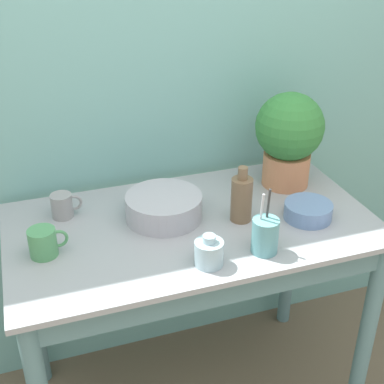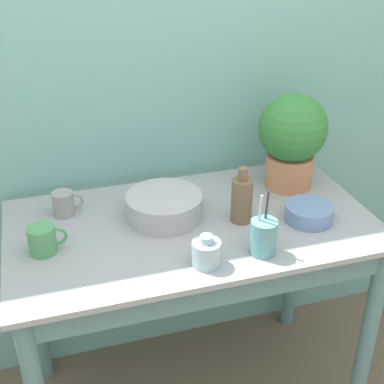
% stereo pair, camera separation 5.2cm
% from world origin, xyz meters
% --- Properties ---
extents(wall_back, '(6.00, 0.05, 2.40)m').
position_xyz_m(wall_back, '(0.00, 0.75, 1.20)').
color(wall_back, '#70ADA8').
rests_on(wall_back, ground_plane).
extents(counter_table, '(1.26, 0.69, 0.86)m').
position_xyz_m(counter_table, '(0.00, 0.32, 0.68)').
color(counter_table, slate).
rests_on(counter_table, ground_plane).
extents(potted_plant, '(0.26, 0.26, 0.37)m').
position_xyz_m(potted_plant, '(0.44, 0.50, 1.06)').
color(potted_plant, tan).
rests_on(potted_plant, counter_table).
extents(bowl_wash_large, '(0.27, 0.27, 0.09)m').
position_xyz_m(bowl_wash_large, '(-0.08, 0.41, 0.90)').
color(bowl_wash_large, '#A8A8B2').
rests_on(bowl_wash_large, counter_table).
extents(bottle_tall, '(0.07, 0.07, 0.20)m').
position_xyz_m(bottle_tall, '(0.17, 0.31, 0.94)').
color(bottle_tall, brown).
rests_on(bottle_tall, counter_table).
extents(bottle_short, '(0.09, 0.09, 0.10)m').
position_xyz_m(bottle_short, '(-0.03, 0.10, 0.90)').
color(bottle_short, '#93B2BC').
rests_on(bottle_short, counter_table).
extents(mug_grey, '(0.11, 0.07, 0.09)m').
position_xyz_m(mug_grey, '(-0.41, 0.53, 0.90)').
color(mug_grey, gray).
rests_on(mug_grey, counter_table).
extents(mug_green, '(0.12, 0.09, 0.09)m').
position_xyz_m(mug_green, '(-0.50, 0.31, 0.90)').
color(mug_green, '#4C935B').
rests_on(mug_green, counter_table).
extents(bowl_small_blue, '(0.17, 0.17, 0.06)m').
position_xyz_m(bowl_small_blue, '(0.39, 0.25, 0.89)').
color(bowl_small_blue, '#6684B2').
rests_on(bowl_small_blue, counter_table).
extents(utensil_cup, '(0.08, 0.08, 0.22)m').
position_xyz_m(utensil_cup, '(0.16, 0.11, 0.92)').
color(utensil_cup, '#569399').
rests_on(utensil_cup, counter_table).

